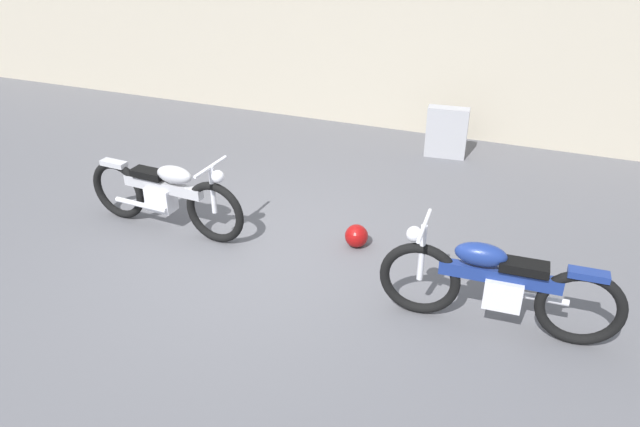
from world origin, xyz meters
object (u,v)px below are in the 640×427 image
helmet (356,236)px  motorcycle_blue (496,284)px  stone_marker (447,132)px  motorcycle_silver (165,194)px

helmet → motorcycle_blue: (1.61, -0.90, 0.34)m
stone_marker → motorcycle_blue: motorcycle_blue is taller
motorcycle_blue → helmet: bearing=-32.0°
helmet → motorcycle_silver: (-2.20, -0.44, 0.33)m
helmet → motorcycle_silver: bearing=-168.7°
motorcycle_blue → stone_marker: bearing=-75.6°
stone_marker → motorcycle_blue: (1.18, -3.87, 0.09)m
motorcycle_silver → helmet: bearing=14.6°
helmet → motorcycle_silver: motorcycle_silver is taller
motorcycle_silver → motorcycle_blue: bearing=-3.6°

